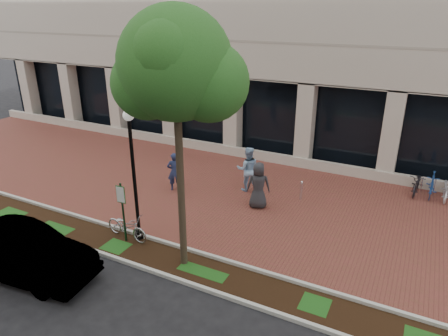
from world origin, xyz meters
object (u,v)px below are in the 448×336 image
at_px(street_tree, 178,72).
at_px(sedan_near_curb, 22,253).
at_px(lamppost, 133,170).
at_px(locked_bicycle, 127,226).
at_px(pedestrian_left, 174,172).
at_px(bike_rack_cluster, 446,188).
at_px(pedestrian_mid, 248,169).
at_px(bollard, 301,190).
at_px(pedestrian_right, 258,185).
at_px(parking_sign, 122,205).

distance_m(street_tree, sedan_near_curb, 7.15).
height_order(lamppost, locked_bicycle, lamppost).
bearing_deg(street_tree, sedan_near_curb, -146.36).
relative_size(pedestrian_left, bike_rack_cluster, 0.58).
distance_m(pedestrian_mid, bollard, 2.47).
bearing_deg(lamppost, pedestrian_right, 55.49).
xyz_separation_m(street_tree, bike_rack_cluster, (7.37, 8.91, -5.51)).
distance_m(lamppost, pedestrian_right, 5.22).
xyz_separation_m(parking_sign, lamppost, (0.31, 0.37, 1.19)).
xyz_separation_m(street_tree, bollard, (1.95, 6.03, -5.56)).
height_order(pedestrian_left, pedestrian_mid, pedestrian_mid).
xyz_separation_m(locked_bicycle, sedan_near_curb, (-1.45, -3.01, 0.28)).
relative_size(locked_bicycle, pedestrian_right, 0.94).
xyz_separation_m(lamppost, pedestrian_left, (-1.10, 3.94, -1.74)).
relative_size(street_tree, pedestrian_left, 4.45).
xyz_separation_m(locked_bicycle, pedestrian_mid, (2.15, 5.56, 0.53)).
xyz_separation_m(pedestrian_left, bike_rack_cluster, (10.70, 4.47, -0.38)).
xyz_separation_m(pedestrian_right, bike_rack_cluster, (6.79, 4.33, -0.47)).
relative_size(street_tree, bike_rack_cluster, 2.57).
height_order(pedestrian_mid, bike_rack_cluster, pedestrian_mid).
bearing_deg(parking_sign, pedestrian_left, 96.33).
bearing_deg(pedestrian_mid, lamppost, 45.08).
bearing_deg(bollard, pedestrian_mid, -176.27).
height_order(locked_bicycle, pedestrian_right, pedestrian_right).
bearing_deg(bike_rack_cluster, bollard, -152.47).
bearing_deg(locked_bicycle, pedestrian_mid, -15.76).
bearing_deg(bollard, bike_rack_cluster, 27.98).
distance_m(locked_bicycle, pedestrian_left, 4.21).
relative_size(pedestrian_right, bollard, 2.25).
bearing_deg(sedan_near_curb, pedestrian_mid, -29.07).
bearing_deg(lamppost, bollard, 52.98).
bearing_deg(parking_sign, lamppost, 45.67).
bearing_deg(locked_bicycle, parking_sign, -156.55).
distance_m(parking_sign, bike_rack_cluster, 13.27).
bearing_deg(street_tree, pedestrian_mid, 94.37).
distance_m(pedestrian_mid, pedestrian_right, 1.65).
height_order(parking_sign, sedan_near_curb, parking_sign).
xyz_separation_m(street_tree, pedestrian_right, (0.58, 4.58, -5.04)).
bearing_deg(lamppost, parking_sign, -130.27).
bearing_deg(pedestrian_left, pedestrian_mid, 169.12).
relative_size(parking_sign, street_tree, 0.29).
bearing_deg(pedestrian_mid, sedan_near_curb, 40.56).
xyz_separation_m(lamppost, bike_rack_cluster, (9.60, 8.41, -2.12)).
bearing_deg(pedestrian_mid, locked_bicycle, 42.22).
bearing_deg(bike_rack_cluster, sedan_near_curb, -135.00).
relative_size(pedestrian_mid, bollard, 2.35).
relative_size(lamppost, pedestrian_right, 2.41).
relative_size(parking_sign, bike_rack_cluster, 0.74).
bearing_deg(pedestrian_left, bollard, 159.42).
relative_size(street_tree, pedestrian_right, 4.02).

